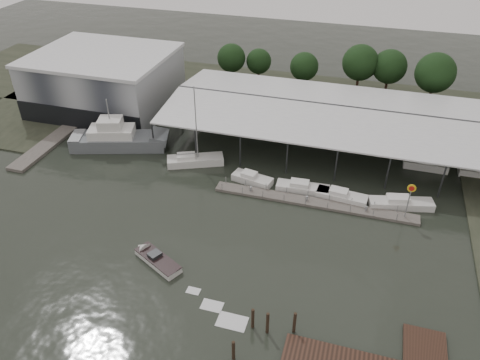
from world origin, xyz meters
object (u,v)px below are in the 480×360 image
(shell_fuel_sign, at_px, (410,195))
(grey_trawler, at_px, (119,139))
(speedboat_underway, at_px, (155,258))
(white_sailboat, at_px, (194,160))

(shell_fuel_sign, bearing_deg, grey_trawler, 171.86)
(shell_fuel_sign, relative_size, grey_trawler, 0.34)
(shell_fuel_sign, distance_m, grey_trawler, 45.74)
(grey_trawler, distance_m, speedboat_underway, 28.62)
(grey_trawler, relative_size, white_sailboat, 1.26)
(shell_fuel_sign, distance_m, white_sailboat, 32.08)
(white_sailboat, relative_size, speedboat_underway, 0.78)
(speedboat_underway, bearing_deg, grey_trawler, -25.89)
(grey_trawler, bearing_deg, white_sailboat, -23.29)
(shell_fuel_sign, relative_size, speedboat_underway, 0.33)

